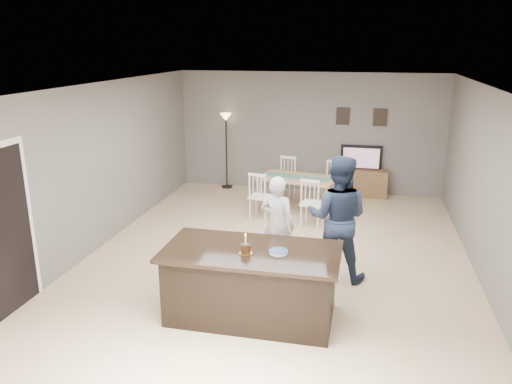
% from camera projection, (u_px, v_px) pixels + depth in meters
% --- Properties ---
extents(floor, '(8.00, 8.00, 0.00)m').
position_uv_depth(floor, '(277.00, 258.00, 7.98)').
color(floor, tan).
rests_on(floor, ground).
extents(room_shell, '(8.00, 8.00, 8.00)m').
position_uv_depth(room_shell, '(278.00, 156.00, 7.50)').
color(room_shell, slate).
rests_on(room_shell, floor).
extents(kitchen_island, '(2.15, 1.10, 0.90)m').
position_uv_depth(kitchen_island, '(251.00, 283.00, 6.16)').
color(kitchen_island, black).
rests_on(kitchen_island, floor).
extents(tv_console, '(1.20, 0.40, 0.60)m').
position_uv_depth(tv_console, '(360.00, 183.00, 11.17)').
color(tv_console, brown).
rests_on(tv_console, floor).
extents(television, '(0.91, 0.12, 0.53)m').
position_uv_depth(television, '(361.00, 158.00, 11.07)').
color(television, black).
rests_on(television, tv_console).
extents(tv_screen_glow, '(0.78, 0.00, 0.78)m').
position_uv_depth(tv_screen_glow, '(361.00, 158.00, 10.99)').
color(tv_screen_glow, orange).
rests_on(tv_screen_glow, tv_console).
extents(picture_frames, '(1.10, 0.02, 0.38)m').
position_uv_depth(picture_frames, '(361.00, 117.00, 10.95)').
color(picture_frames, black).
rests_on(picture_frames, room_shell).
extents(doorway, '(0.00, 2.10, 2.65)m').
position_uv_depth(doorway, '(4.00, 217.00, 6.09)').
color(doorway, black).
rests_on(doorway, floor).
extents(woman, '(0.61, 0.48, 1.48)m').
position_uv_depth(woman, '(277.00, 225.00, 7.33)').
color(woman, '#BDBCC1').
rests_on(woman, floor).
extents(man, '(0.95, 0.78, 1.82)m').
position_uv_depth(man, '(338.00, 218.00, 7.10)').
color(man, '#1B263C').
rests_on(man, floor).
extents(birthday_cake, '(0.16, 0.16, 0.25)m').
position_uv_depth(birthday_cake, '(246.00, 248.00, 5.93)').
color(birthday_cake, gold).
rests_on(birthday_cake, kitchen_island).
extents(plate_stack, '(0.23, 0.23, 0.04)m').
position_uv_depth(plate_stack, '(278.00, 252.00, 5.93)').
color(plate_stack, white).
rests_on(plate_stack, kitchen_island).
extents(dining_table, '(1.76, 1.97, 0.93)m').
position_uv_depth(dining_table, '(298.00, 183.00, 10.05)').
color(dining_table, tan).
rests_on(dining_table, floor).
extents(floor_lamp, '(0.26, 0.26, 1.76)m').
position_uv_depth(floor_lamp, '(226.00, 130.00, 11.53)').
color(floor_lamp, black).
rests_on(floor_lamp, floor).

